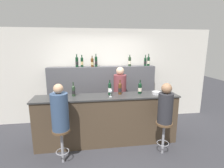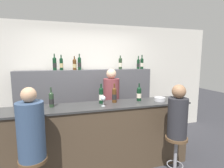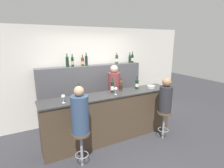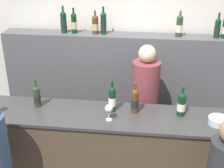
{
  "view_description": "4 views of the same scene",
  "coord_description": "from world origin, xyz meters",
  "px_view_note": "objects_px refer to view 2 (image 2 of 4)",
  "views": [
    {
      "loc": [
        -0.42,
        -3.32,
        2.15
      ],
      "look_at": [
        0.1,
        0.2,
        1.36
      ],
      "focal_mm": 28.0,
      "sensor_mm": 36.0,
      "label": 1
    },
    {
      "loc": [
        -0.56,
        -2.41,
        1.81
      ],
      "look_at": [
        0.22,
        0.24,
        1.42
      ],
      "focal_mm": 28.0,
      "sensor_mm": 36.0,
      "label": 2
    },
    {
      "loc": [
        -1.72,
        -3.02,
        2.23
      ],
      "look_at": [
        -0.01,
        0.21,
        1.32
      ],
      "focal_mm": 28.0,
      "sensor_mm": 36.0,
      "label": 3
    },
    {
      "loc": [
        0.39,
        -2.38,
        2.68
      ],
      "look_at": [
        0.08,
        0.22,
        1.45
      ],
      "focal_mm": 50.0,
      "sensor_mm": 36.0,
      "label": 4
    }
  ],
  "objects_px": {
    "wine_bottle_counter_2": "(114,95)",
    "bar_stool_right": "(176,147)",
    "wine_bottle_counter_3": "(139,94)",
    "bartender": "(111,112)",
    "wine_bottle_backbar_5": "(138,64)",
    "wine_bottle_backbar_0": "(55,64)",
    "wine_bottle_backbar_4": "(120,63)",
    "wine_glass_0": "(23,104)",
    "wine_glass_1": "(103,98)",
    "wine_bottle_counter_1": "(101,95)",
    "metal_bowl": "(160,99)",
    "wine_bottle_backbar_2": "(75,64)",
    "guest_seated_left": "(31,128)",
    "wine_bottle_counter_0": "(51,99)",
    "wine_bottle_backbar_3": "(79,63)",
    "wine_bottle_backbar_6": "(142,63)",
    "guest_seated_right": "(178,114)",
    "wine_bottle_backbar_1": "(61,64)"
  },
  "relations": [
    {
      "from": "wine_bottle_backbar_2",
      "to": "bar_stool_right",
      "type": "height_order",
      "value": "wine_bottle_backbar_2"
    },
    {
      "from": "wine_glass_1",
      "to": "wine_bottle_counter_3",
      "type": "bearing_deg",
      "value": 14.51
    },
    {
      "from": "wine_bottle_counter_0",
      "to": "wine_bottle_backbar_4",
      "type": "bearing_deg",
      "value": 34.95
    },
    {
      "from": "wine_bottle_counter_1",
      "to": "wine_glass_0",
      "type": "xyz_separation_m",
      "value": [
        -1.14,
        -0.18,
        -0.02
      ]
    },
    {
      "from": "wine_bottle_backbar_2",
      "to": "wine_glass_0",
      "type": "height_order",
      "value": "wine_bottle_backbar_2"
    },
    {
      "from": "wine_bottle_backbar_0",
      "to": "wine_bottle_backbar_4",
      "type": "height_order",
      "value": "wine_bottle_backbar_0"
    },
    {
      "from": "wine_bottle_counter_3",
      "to": "wine_bottle_backbar_5",
      "type": "height_order",
      "value": "wine_bottle_backbar_5"
    },
    {
      "from": "wine_glass_0",
      "to": "wine_bottle_backbar_3",
      "type": "bearing_deg",
      "value": 52.91
    },
    {
      "from": "wine_bottle_backbar_6",
      "to": "guest_seated_left",
      "type": "distance_m",
      "value": 2.86
    },
    {
      "from": "wine_bottle_counter_0",
      "to": "wine_bottle_counter_1",
      "type": "bearing_deg",
      "value": 0.0
    },
    {
      "from": "wine_bottle_backbar_0",
      "to": "bar_stool_right",
      "type": "height_order",
      "value": "wine_bottle_backbar_0"
    },
    {
      "from": "wine_bottle_backbar_0",
      "to": "wine_glass_0",
      "type": "bearing_deg",
      "value": -108.68
    },
    {
      "from": "wine_bottle_counter_3",
      "to": "bartender",
      "type": "distance_m",
      "value": 0.77
    },
    {
      "from": "wine_bottle_backbar_1",
      "to": "guest_seated_right",
      "type": "bearing_deg",
      "value": -46.64
    },
    {
      "from": "wine_bottle_counter_0",
      "to": "wine_bottle_counter_1",
      "type": "height_order",
      "value": "wine_bottle_counter_1"
    },
    {
      "from": "wine_bottle_counter_1",
      "to": "metal_bowl",
      "type": "distance_m",
      "value": 1.03
    },
    {
      "from": "bar_stool_right",
      "to": "guest_seated_left",
      "type": "bearing_deg",
      "value": 180.0
    },
    {
      "from": "wine_bottle_counter_0",
      "to": "wine_bottle_counter_1",
      "type": "xyz_separation_m",
      "value": [
        0.78,
        0.0,
        0.02
      ]
    },
    {
      "from": "bartender",
      "to": "wine_bottle_counter_3",
      "type": "bearing_deg",
      "value": -54.87
    },
    {
      "from": "wine_bottle_counter_2",
      "to": "guest_seated_right",
      "type": "distance_m",
      "value": 1.03
    },
    {
      "from": "wine_glass_0",
      "to": "wine_glass_1",
      "type": "bearing_deg",
      "value": -0.0
    },
    {
      "from": "bar_stool_right",
      "to": "wine_bottle_backbar_3",
      "type": "bearing_deg",
      "value": 125.91
    },
    {
      "from": "wine_bottle_counter_3",
      "to": "wine_bottle_backbar_3",
      "type": "height_order",
      "value": "wine_bottle_backbar_3"
    },
    {
      "from": "wine_bottle_backbar_5",
      "to": "bartender",
      "type": "relative_size",
      "value": 0.18
    },
    {
      "from": "bartender",
      "to": "guest_seated_right",
      "type": "bearing_deg",
      "value": -60.29
    },
    {
      "from": "wine_bottle_backbar_1",
      "to": "wine_glass_1",
      "type": "distance_m",
      "value": 1.43
    },
    {
      "from": "wine_bottle_counter_3",
      "to": "wine_bottle_backbar_3",
      "type": "distance_m",
      "value": 1.47
    },
    {
      "from": "wine_bottle_counter_0",
      "to": "wine_bottle_counter_3",
      "type": "xyz_separation_m",
      "value": [
        1.46,
        0.0,
        0.0
      ]
    },
    {
      "from": "wine_bottle_counter_2",
      "to": "guest_seated_left",
      "type": "bearing_deg",
      "value": -151.25
    },
    {
      "from": "wine_bottle_counter_2",
      "to": "bar_stool_right",
      "type": "bearing_deg",
      "value": -40.83
    },
    {
      "from": "wine_bottle_backbar_4",
      "to": "bartender",
      "type": "xyz_separation_m",
      "value": [
        -0.37,
        -0.52,
        -0.96
      ]
    },
    {
      "from": "wine_bottle_backbar_5",
      "to": "wine_glass_1",
      "type": "relative_size",
      "value": 1.83
    },
    {
      "from": "bartender",
      "to": "wine_bottle_counter_2",
      "type": "bearing_deg",
      "value": -100.87
    },
    {
      "from": "wine_bottle_backbar_0",
      "to": "metal_bowl",
      "type": "bearing_deg",
      "value": -33.28
    },
    {
      "from": "wine_glass_0",
      "to": "guest_seated_right",
      "type": "xyz_separation_m",
      "value": [
        2.13,
        -0.48,
        -0.19
      ]
    },
    {
      "from": "wine_bottle_counter_2",
      "to": "wine_bottle_backbar_0",
      "type": "relative_size",
      "value": 0.96
    },
    {
      "from": "wine_glass_1",
      "to": "guest_seated_left",
      "type": "relative_size",
      "value": 0.2
    },
    {
      "from": "wine_bottle_backbar_4",
      "to": "metal_bowl",
      "type": "bearing_deg",
      "value": -73.97
    },
    {
      "from": "metal_bowl",
      "to": "bar_stool_right",
      "type": "xyz_separation_m",
      "value": [
        -0.03,
        -0.54,
        -0.62
      ]
    },
    {
      "from": "wine_bottle_counter_3",
      "to": "wine_bottle_counter_2",
      "type": "bearing_deg",
      "value": 180.0
    },
    {
      "from": "wine_bottle_counter_2",
      "to": "wine_bottle_backbar_3",
      "type": "bearing_deg",
      "value": 114.0
    },
    {
      "from": "wine_bottle_counter_3",
      "to": "wine_glass_0",
      "type": "distance_m",
      "value": 1.83
    },
    {
      "from": "wine_glass_0",
      "to": "wine_bottle_counter_1",
      "type": "bearing_deg",
      "value": 8.93
    },
    {
      "from": "wine_bottle_backbar_1",
      "to": "wine_bottle_backbar_2",
      "type": "relative_size",
      "value": 1.09
    },
    {
      "from": "wine_bottle_backbar_1",
      "to": "metal_bowl",
      "type": "distance_m",
      "value": 2.08
    },
    {
      "from": "metal_bowl",
      "to": "wine_bottle_backbar_3",
      "type": "bearing_deg",
      "value": 137.37
    },
    {
      "from": "wine_bottle_backbar_0",
      "to": "wine_bottle_backbar_6",
      "type": "bearing_deg",
      "value": 0.0
    },
    {
      "from": "wine_bottle_backbar_0",
      "to": "wine_bottle_backbar_3",
      "type": "bearing_deg",
      "value": -0.0
    },
    {
      "from": "wine_bottle_backbar_4",
      "to": "wine_bottle_backbar_6",
      "type": "relative_size",
      "value": 0.94
    },
    {
      "from": "wine_bottle_counter_2",
      "to": "wine_bottle_backbar_0",
      "type": "distance_m",
      "value": 1.49
    }
  ]
}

